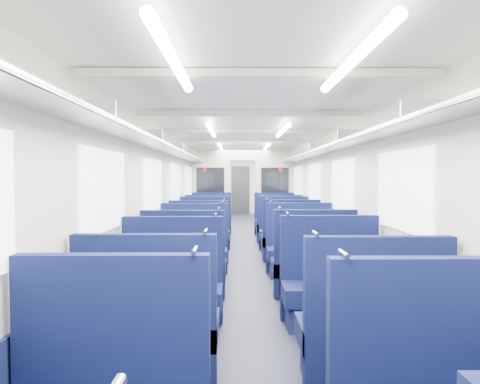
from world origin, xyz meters
TOP-DOWN VIEW (x-y plane):
  - floor at (0.00, 0.00)m, footprint 2.80×18.00m
  - ceiling at (0.00, 0.00)m, footprint 2.80×18.00m
  - wall_left at (-1.40, 0.00)m, footprint 0.02×18.00m
  - dado_left at (-1.39, 0.00)m, footprint 0.03×17.90m
  - wall_right at (1.40, 0.00)m, footprint 0.02×18.00m
  - dado_right at (1.39, 0.00)m, footprint 0.03×17.90m
  - wall_far at (0.00, 9.00)m, footprint 2.80×0.02m
  - luggage_rack_left at (-1.21, 0.00)m, footprint 0.36×17.40m
  - luggage_rack_right at (1.21, 0.00)m, footprint 0.36×17.40m
  - windows at (0.00, -0.46)m, footprint 2.78×15.60m
  - ceiling_fittings at (0.00, -0.26)m, footprint 2.70×16.06m
  - end_door at (0.00, 8.94)m, footprint 0.75×0.06m
  - bulkhead at (-0.00, 2.53)m, footprint 2.80×0.10m
  - seat_4 at (-0.83, -5.95)m, footprint 1.05×0.58m
  - seat_5 at (0.83, -6.07)m, footprint 1.05×0.58m
  - seat_6 at (-0.83, -4.85)m, footprint 1.05×0.58m
  - seat_7 at (0.83, -4.74)m, footprint 1.05×0.58m
  - seat_8 at (-0.83, -3.72)m, footprint 1.05×0.58m
  - seat_9 at (0.83, -3.64)m, footprint 1.05×0.58m
  - seat_10 at (-0.83, -2.56)m, footprint 1.05×0.58m
  - seat_11 at (0.83, -2.48)m, footprint 1.05×0.58m
  - seat_12 at (-0.83, -1.48)m, footprint 1.05×0.58m
  - seat_13 at (0.83, -1.26)m, footprint 1.05×0.58m
  - seat_14 at (-0.83, -0.30)m, footprint 1.05×0.58m
  - seat_15 at (0.83, -0.25)m, footprint 1.05×0.58m
  - seat_16 at (-0.83, 0.88)m, footprint 1.05×0.58m
  - seat_17 at (0.83, 0.86)m, footprint 1.05×0.58m
  - seat_18 at (-0.83, 2.11)m, footprint 1.05×0.58m
  - seat_19 at (0.83, 1.99)m, footprint 1.05×0.58m

SIDE VIEW (x-z plane):
  - floor at x=0.00m, z-range -0.01..0.01m
  - dado_left at x=-1.39m, z-range 0.00..0.70m
  - dado_right at x=1.39m, z-range 0.00..0.70m
  - seat_4 at x=-0.83m, z-range -0.22..0.94m
  - seat_5 at x=0.83m, z-range -0.22..0.94m
  - seat_6 at x=-0.83m, z-range -0.22..0.94m
  - seat_7 at x=0.83m, z-range -0.22..0.94m
  - seat_8 at x=-0.83m, z-range -0.22..0.94m
  - seat_9 at x=0.83m, z-range -0.22..0.94m
  - seat_10 at x=-0.83m, z-range -0.22..0.94m
  - seat_11 at x=0.83m, z-range -0.22..0.94m
  - seat_12 at x=-0.83m, z-range -0.22..0.94m
  - seat_13 at x=0.83m, z-range -0.22..0.94m
  - seat_14 at x=-0.83m, z-range -0.22..0.94m
  - seat_15 at x=0.83m, z-range -0.22..0.94m
  - seat_16 at x=-0.83m, z-range -0.22..0.94m
  - seat_17 at x=0.83m, z-range -0.22..0.94m
  - seat_18 at x=-0.83m, z-range -0.22..0.94m
  - seat_19 at x=0.83m, z-range -0.22..0.94m
  - end_door at x=0.00m, z-range 0.00..2.00m
  - wall_left at x=-1.40m, z-range 0.00..2.35m
  - wall_right at x=1.40m, z-range 0.00..2.35m
  - wall_far at x=0.00m, z-range 0.00..2.35m
  - bulkhead at x=0.00m, z-range 0.06..2.41m
  - windows at x=0.00m, z-range 1.04..1.79m
  - luggage_rack_left at x=-1.21m, z-range 1.88..2.06m
  - luggage_rack_right at x=1.21m, z-range 1.88..2.06m
  - ceiling_fittings at x=0.00m, z-range 2.23..2.35m
  - ceiling at x=0.00m, z-range 2.35..2.35m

